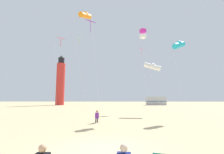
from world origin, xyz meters
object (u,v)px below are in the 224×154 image
kite_tube_orange (85,15)px  kite_diamond_violet (91,25)px  kite_tube_white (152,66)px  lighthouse_distant (61,81)px  kite_flyer_standing (97,116)px  kite_diamond_rainbow (142,51)px  kite_tube_cyan (179,45)px  rv_van_silver (156,101)px  kite_diamond_lime (80,41)px  kite_box_magenta (143,34)px  kite_diamond_scarlet (60,41)px

kite_tube_orange → kite_diamond_violet: 5.72m
kite_tube_white → lighthouse_distant: 38.48m
kite_flyer_standing → kite_diamond_rainbow: (6.48, 13.52, 10.15)m
kite_tube_white → kite_tube_cyan: (2.34, -4.37, 1.84)m
kite_tube_orange → rv_van_silver: 40.91m
kite_flyer_standing → kite_tube_orange: 13.49m
kite_diamond_violet → kite_tube_white: size_ratio=1.35×
kite_diamond_lime → rv_van_silver: bearing=54.6°
kite_box_magenta → kite_tube_orange: bearing=175.1°
kite_tube_white → kite_box_magenta: bearing=-114.5°
kite_diamond_lime → kite_diamond_violet: bearing=-71.6°
kite_tube_orange → kite_diamond_violet: (1.49, -4.34, -3.42)m
kite_diamond_rainbow → rv_van_silver: 29.16m
kite_diamond_rainbow → kite_diamond_violet: size_ratio=1.11×
kite_diamond_violet → kite_tube_white: 11.78m
kite_box_magenta → lighthouse_distant: 41.02m
kite_tube_white → kite_diamond_rainbow: bearing=98.4°
kite_diamond_rainbow → kite_diamond_scarlet: bearing=-150.3°
kite_diamond_violet → kite_diamond_lime: bearing=108.4°
kite_diamond_violet → kite_diamond_scarlet: bearing=130.7°
kite_diamond_rainbow → lighthouse_distant: size_ratio=0.68×
kite_tube_orange → kite_diamond_rainbow: 12.70m
kite_flyer_standing → rv_van_silver: rv_van_silver is taller
rv_van_silver → kite_flyer_standing: bearing=-113.4°
kite_diamond_rainbow → rv_van_silver: size_ratio=1.76×
kite_diamond_lime → lighthouse_distant: bearing=115.0°
kite_diamond_scarlet → rv_van_silver: 40.45m
kite_flyer_standing → rv_van_silver: 42.53m
kite_flyer_standing → kite_tube_cyan: size_ratio=0.12×
kite_diamond_lime → lighthouse_distant: (-12.31, 26.43, -4.52)m
kite_diamond_violet → rv_van_silver: kite_diamond_violet is taller
kite_tube_cyan → lighthouse_distant: (-26.53, 34.28, -0.97)m
kite_diamond_scarlet → kite_diamond_violet: 8.12m
kite_diamond_scarlet → kite_diamond_lime: (1.38, 5.59, 2.14)m
kite_diamond_violet → kite_tube_cyan: 11.05m
kite_tube_orange → lighthouse_distant: lighthouse_distant is taller
kite_diamond_scarlet → kite_diamond_lime: bearing=76.2°
kite_box_magenta → kite_tube_cyan: bearing=2.2°
kite_tube_cyan → kite_diamond_scarlet: bearing=171.7°
lighthouse_distant → kite_tube_cyan: bearing=-52.3°
kite_tube_orange → kite_box_magenta: (7.40, -0.63, -2.89)m
kite_tube_orange → kite_box_magenta: kite_tube_orange is taller
kite_diamond_scarlet → kite_diamond_violet: bearing=-49.3°
kite_diamond_scarlet → kite_diamond_lime: 6.14m
kite_tube_orange → kite_diamond_violet: kite_tube_orange is taller
kite_diamond_scarlet → kite_flyer_standing: bearing=-46.7°
lighthouse_distant → kite_tube_orange: bearing=-66.5°
kite_diamond_scarlet → kite_tube_white: size_ratio=1.42×
kite_tube_white → kite_tube_cyan: size_ratio=0.81×
kite_diamond_violet → kite_box_magenta: 6.99m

